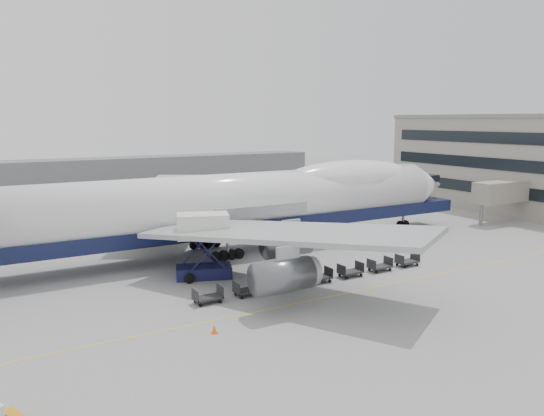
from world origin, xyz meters
TOP-DOWN VIEW (x-y plane):
  - ground at (0.00, 0.00)m, footprint 260.00×260.00m
  - apron_line at (0.00, -6.00)m, footprint 60.00×0.15m
  - hangar at (-10.00, 70.00)m, footprint 110.00×8.00m
  - airliner at (0.64, 12.00)m, footprint 67.00×55.30m
  - catering_truck at (-7.65, 4.52)m, footprint 5.69×4.71m
  - traffic_cone at (-12.27, -8.18)m, footprint 0.43×0.43m
  - dolly_0 at (-10.17, -2.24)m, footprint 2.30×1.35m
  - dolly_1 at (-6.50, -2.24)m, footprint 2.30×1.35m
  - dolly_2 at (-2.82, -2.24)m, footprint 2.30×1.35m
  - dolly_3 at (0.85, -2.24)m, footprint 2.30×1.35m
  - dolly_4 at (4.53, -2.24)m, footprint 2.30×1.35m
  - dolly_5 at (8.21, -2.24)m, footprint 2.30×1.35m
  - dolly_6 at (11.88, -2.24)m, footprint 2.30×1.35m

SIDE VIEW (x-z plane):
  - ground at x=0.00m, z-range 0.00..0.00m
  - apron_line at x=0.00m, z-range 0.00..0.01m
  - traffic_cone at x=-12.27m, z-range -0.02..0.61m
  - dolly_0 at x=-10.17m, z-range -0.12..1.18m
  - dolly_1 at x=-6.50m, z-range -0.12..1.18m
  - dolly_2 at x=-2.82m, z-range -0.12..1.18m
  - dolly_3 at x=0.85m, z-range -0.12..1.18m
  - dolly_4 at x=4.53m, z-range -0.12..1.18m
  - dolly_5 at x=8.21m, z-range -0.12..1.18m
  - dolly_6 at x=11.88m, z-range -0.12..1.18m
  - catering_truck at x=-7.65m, z-range 0.38..6.51m
  - hangar at x=-10.00m, z-range 0.00..7.00m
  - airliner at x=0.64m, z-range -4.37..15.61m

